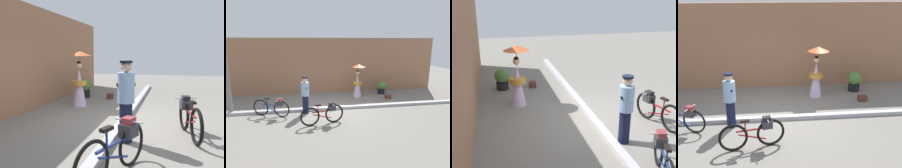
# 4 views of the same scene
# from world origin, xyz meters

# --- Properties ---
(ground_plane) EXTENTS (30.00, 30.00, 0.00)m
(ground_plane) POSITION_xyz_m (0.00, 0.00, 0.00)
(ground_plane) COLOR gray
(building_wall) EXTENTS (14.00, 0.40, 3.30)m
(building_wall) POSITION_xyz_m (0.00, 3.31, 1.65)
(building_wall) COLOR #9E6B4C
(building_wall) RESTS_ON ground_plane
(sidewalk_curb) EXTENTS (14.00, 0.20, 0.12)m
(sidewalk_curb) POSITION_xyz_m (0.00, 0.00, 0.06)
(sidewalk_curb) COLOR #B2B2B7
(sidewalk_curb) RESTS_ON ground_plane
(bicycle_near_officer) EXTENTS (1.57, 0.70, 0.80)m
(bicycle_near_officer) POSITION_xyz_m (-2.59, -0.44, 0.43)
(bicycle_near_officer) COLOR black
(bicycle_near_officer) RESTS_ON ground_plane
(bicycle_far_side) EXTENTS (1.67, 0.51, 0.82)m
(bicycle_far_side) POSITION_xyz_m (-0.55, -1.56, 0.43)
(bicycle_far_side) COLOR black
(bicycle_far_side) RESTS_ON ground_plane
(person_officer) EXTENTS (0.34, 0.36, 1.63)m
(person_officer) POSITION_xyz_m (-1.24, -0.30, 0.87)
(person_officer) COLOR #141938
(person_officer) RESTS_ON ground_plane
(person_with_parasol) EXTENTS (0.78, 0.78, 1.86)m
(person_with_parasol) POSITION_xyz_m (1.69, 1.86, 0.93)
(person_with_parasol) COLOR silver
(person_with_parasol) RESTS_ON ground_plane
(potted_plant_by_door) EXTENTS (0.54, 0.53, 0.77)m
(potted_plant_by_door) POSITION_xyz_m (3.29, 2.26, 0.41)
(potted_plant_by_door) COLOR black
(potted_plant_by_door) RESTS_ON ground_plane
(backpack_on_pavement) EXTENTS (0.30, 0.23, 0.20)m
(backpack_on_pavement) POSITION_xyz_m (3.25, 1.18, 0.10)
(backpack_on_pavement) COLOR #592D23
(backpack_on_pavement) RESTS_ON ground_plane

